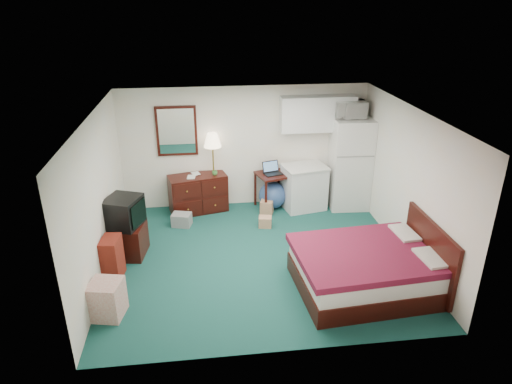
{
  "coord_description": "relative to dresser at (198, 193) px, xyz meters",
  "views": [
    {
      "loc": [
        -0.87,
        -6.64,
        4.15
      ],
      "look_at": [
        -0.02,
        0.17,
        1.15
      ],
      "focal_mm": 32.0,
      "sensor_mm": 36.0,
      "label": 1
    }
  ],
  "objects": [
    {
      "name": "bed",
      "position": [
        2.47,
        -3.05,
        -0.07
      ],
      "size": [
        2.12,
        1.71,
        0.64
      ],
      "primitive_type": null,
      "rotation": [
        0.0,
        0.0,
        0.08
      ],
      "color": "#56172A",
      "rests_on": "floor"
    },
    {
      "name": "book_b",
      "position": [
        -0.1,
        0.06,
        0.49
      ],
      "size": [
        0.15,
        0.07,
        0.2
      ],
      "primitive_type": "imported",
      "rotation": [
        0.0,
        0.0,
        0.31
      ],
      "color": "tan",
      "rests_on": "dresser"
    },
    {
      "name": "kitchen_counter",
      "position": [
        2.18,
        -0.12,
        0.06
      ],
      "size": [
        0.93,
        0.78,
        0.9
      ],
      "primitive_type": null,
      "rotation": [
        0.0,
        0.0,
        0.2
      ],
      "color": "white",
      "rests_on": "floor"
    },
    {
      "name": "headboard",
      "position": [
        3.45,
        -3.05,
        0.16
      ],
      "size": [
        0.06,
        1.56,
        1.0
      ],
      "primitive_type": null,
      "color": "#340B09",
      "rests_on": "walls"
    },
    {
      "name": "laptop",
      "position": [
        1.54,
        -0.07,
        0.49
      ],
      "size": [
        0.42,
        0.37,
        0.24
      ],
      "primitive_type": null,
      "rotation": [
        0.0,
        0.0,
        0.3
      ],
      "color": "black",
      "rests_on": "desk"
    },
    {
      "name": "suitcase",
      "position": [
        -1.35,
        -2.28,
        -0.04
      ],
      "size": [
        0.31,
        0.45,
        0.69
      ],
      "primitive_type": null,
      "rotation": [
        0.0,
        0.0,
        -0.11
      ],
      "color": "#5A1409",
      "rests_on": "floor"
    },
    {
      "name": "floor",
      "position": [
        0.99,
        -1.98,
        -0.39
      ],
      "size": [
        5.0,
        4.5,
        0.01
      ],
      "primitive_type": "cube",
      "color": "#13403D",
      "rests_on": "ground"
    },
    {
      "name": "cardboard_box_a",
      "position": [
        1.26,
        -0.88,
        -0.29
      ],
      "size": [
        0.28,
        0.25,
        0.21
      ],
      "primitive_type": null,
      "rotation": [
        0.0,
        0.0,
        -0.17
      ],
      "color": "tan",
      "rests_on": "floor"
    },
    {
      "name": "tv_stand",
      "position": [
        -1.21,
        -1.6,
        -0.11
      ],
      "size": [
        0.65,
        0.69,
        0.56
      ],
      "primitive_type": null,
      "rotation": [
        0.0,
        0.0,
        -0.14
      ],
      "color": "#340B09",
      "rests_on": "floor"
    },
    {
      "name": "microwave",
      "position": [
        3.05,
        -0.06,
        1.7
      ],
      "size": [
        0.61,
        0.34,
        0.41
      ],
      "primitive_type": "imported",
      "rotation": [
        0.0,
        0.0,
        -0.01
      ],
      "color": "silver",
      "rests_on": "fridge"
    },
    {
      "name": "mirror",
      "position": [
        -0.36,
        0.24,
        1.26
      ],
      "size": [
        0.8,
        0.06,
        1.0
      ],
      "primitive_type": null,
      "color": "white",
      "rests_on": "walls"
    },
    {
      "name": "desk",
      "position": [
        1.53,
        -0.05,
        -0.01
      ],
      "size": [
        0.75,
        0.75,
        0.76
      ],
      "primitive_type": null,
      "rotation": [
        0.0,
        0.0,
        0.29
      ],
      "color": "#340B09",
      "rests_on": "floor"
    },
    {
      "name": "crt_tv",
      "position": [
        -1.22,
        -1.6,
        0.43
      ],
      "size": [
        0.72,
        0.74,
        0.5
      ],
      "primitive_type": null,
      "rotation": [
        0.0,
        0.0,
        -0.36
      ],
      "color": "black",
      "rests_on": "tv_stand"
    },
    {
      "name": "upper_cabinets",
      "position": [
        2.44,
        0.1,
        1.56
      ],
      "size": [
        1.5,
        0.35,
        0.7
      ],
      "primitive_type": null,
      "color": "white",
      "rests_on": "walls"
    },
    {
      "name": "book_a",
      "position": [
        -0.19,
        -0.08,
        0.5
      ],
      "size": [
        0.16,
        0.03,
        0.22
      ],
      "primitive_type": "imported",
      "rotation": [
        0.0,
        0.0,
        -0.1
      ],
      "color": "tan",
      "rests_on": "dresser"
    },
    {
      "name": "cardboard_box_b",
      "position": [
        1.38,
        -0.3,
        -0.25
      ],
      "size": [
        0.32,
        0.35,
        0.29
      ],
      "primitive_type": null,
      "rotation": [
        0.0,
        0.0,
        -0.31
      ],
      "color": "tan",
      "rests_on": "floor"
    },
    {
      "name": "floor_lamp",
      "position": [
        0.34,
        0.07,
        0.42
      ],
      "size": [
        0.45,
        0.45,
        1.63
      ],
      "primitive_type": null,
      "rotation": [
        0.0,
        0.0,
        -0.33
      ],
      "color": "gold",
      "rests_on": "floor"
    },
    {
      "name": "mug",
      "position": [
        0.36,
        -0.02,
        0.45
      ],
      "size": [
        0.13,
        0.12,
        0.11
      ],
      "primitive_type": "imported",
      "rotation": [
        0.0,
        0.0,
        0.38
      ],
      "color": "#47883C",
      "rests_on": "dresser"
    },
    {
      "name": "fridge",
      "position": [
        3.12,
        -0.1,
        0.55
      ],
      "size": [
        0.82,
        0.82,
        1.89
      ],
      "primitive_type": null,
      "rotation": [
        0.0,
        0.0,
        -0.06
      ],
      "color": "silver",
      "rests_on": "floor"
    },
    {
      "name": "walls",
      "position": [
        0.99,
        -1.98,
        0.86
      ],
      "size": [
        5.01,
        4.51,
        2.5
      ],
      "color": "white",
      "rests_on": "floor"
    },
    {
      "name": "retail_box",
      "position": [
        -1.29,
        -3.23,
        -0.12
      ],
      "size": [
        0.51,
        0.51,
        0.53
      ],
      "primitive_type": null,
      "rotation": [
        0.0,
        0.0,
        -0.21
      ],
      "color": "silver",
      "rests_on": "floor"
    },
    {
      "name": "ceiling",
      "position": [
        0.99,
        -1.98,
        2.11
      ],
      "size": [
        5.0,
        4.5,
        0.01
      ],
      "primitive_type": "cube",
      "color": "white",
      "rests_on": "walls"
    },
    {
      "name": "exercise_ball",
      "position": [
        1.54,
        -0.05,
        -0.11
      ],
      "size": [
        0.63,
        0.63,
        0.57
      ],
      "primitive_type": "sphere",
      "rotation": [
        0.0,
        0.0,
        -0.11
      ],
      "color": "#2F4C84",
      "rests_on": "floor"
    },
    {
      "name": "dresser",
      "position": [
        0.0,
        0.0,
        0.0
      ],
      "size": [
        1.24,
        0.78,
        0.78
      ],
      "primitive_type": null,
      "rotation": [
        0.0,
        0.0,
        0.24
      ],
      "color": "#340B09",
      "rests_on": "floor"
    },
    {
      "name": "file_bin",
      "position": [
        -0.33,
        -0.63,
        -0.27
      ],
      "size": [
        0.41,
        0.35,
        0.25
      ],
      "primitive_type": null,
      "rotation": [
        0.0,
        0.0,
        -0.26
      ],
      "color": "gray",
      "rests_on": "floor"
    }
  ]
}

